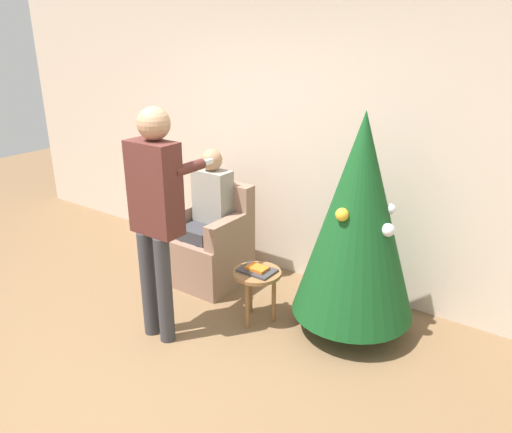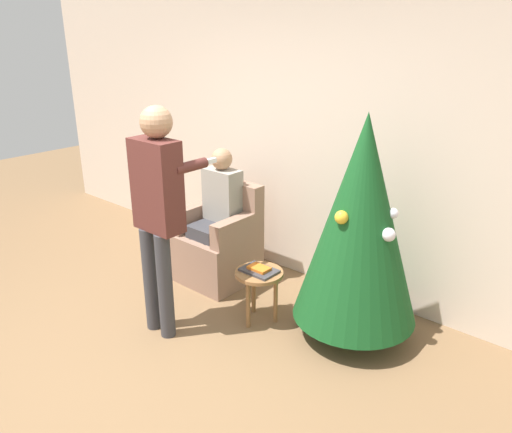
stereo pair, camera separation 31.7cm
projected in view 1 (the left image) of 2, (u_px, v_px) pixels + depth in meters
The scene contains 9 objects.
ground_plane at pixel (122, 388), 3.45m from camera, with size 14.00×14.00×0.00m, color brown.
wall_back at pixel (295, 140), 4.67m from camera, with size 8.00×0.06×2.70m.
christmas_tree at pixel (358, 217), 3.79m from camera, with size 0.97×0.97×1.80m.
armchair at pixel (210, 246), 4.83m from camera, with size 0.66×0.65×0.96m.
person_seated at pixel (208, 211), 4.69m from camera, with size 0.36×0.46×1.30m.
person_standing at pixel (156, 206), 3.70m from camera, with size 0.42×0.57×1.82m.
side_stool at pixel (257, 280), 4.13m from camera, with size 0.40×0.40×0.46m.
laptop at pixel (257, 270), 4.10m from camera, with size 0.29×0.21×0.02m.
book at pixel (257, 268), 4.09m from camera, with size 0.18×0.12×0.02m.
Camera 1 is at (2.39, -1.74, 2.34)m, focal length 35.00 mm.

